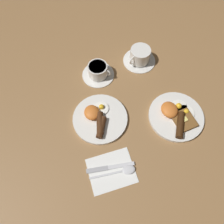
% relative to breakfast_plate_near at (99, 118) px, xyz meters
% --- Properties ---
extents(ground_plane, '(3.00, 3.00, 0.00)m').
position_rel_breakfast_plate_near_xyz_m(ground_plane, '(-0.00, 0.00, -0.01)').
color(ground_plane, olive).
extents(breakfast_plate_near, '(0.23, 0.23, 0.05)m').
position_rel_breakfast_plate_near_xyz_m(breakfast_plate_near, '(0.00, 0.00, 0.00)').
color(breakfast_plate_near, silver).
rests_on(breakfast_plate_near, ground_plane).
extents(breakfast_plate_far, '(0.24, 0.24, 0.05)m').
position_rel_breakfast_plate_near_xyz_m(breakfast_plate_far, '(0.09, 0.32, 0.00)').
color(breakfast_plate_far, silver).
rests_on(breakfast_plate_far, ground_plane).
extents(teacup_near, '(0.15, 0.15, 0.07)m').
position_rel_breakfast_plate_near_xyz_m(teacup_near, '(-0.23, 0.06, 0.02)').
color(teacup_near, silver).
rests_on(teacup_near, ground_plane).
extents(teacup_far, '(0.16, 0.16, 0.08)m').
position_rel_breakfast_plate_near_xyz_m(teacup_far, '(-0.25, 0.28, 0.02)').
color(teacup_far, silver).
rests_on(teacup_far, ground_plane).
extents(napkin, '(0.14, 0.18, 0.01)m').
position_rel_breakfast_plate_near_xyz_m(napkin, '(0.22, -0.02, -0.01)').
color(napkin, white).
rests_on(napkin, ground_plane).
extents(knife, '(0.04, 0.19, 0.01)m').
position_rel_breakfast_plate_near_xyz_m(knife, '(0.21, -0.03, -0.01)').
color(knife, silver).
rests_on(knife, napkin).
extents(spoon, '(0.04, 0.18, 0.01)m').
position_rel_breakfast_plate_near_xyz_m(spoon, '(0.24, 0.03, -0.01)').
color(spoon, silver).
rests_on(spoon, napkin).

